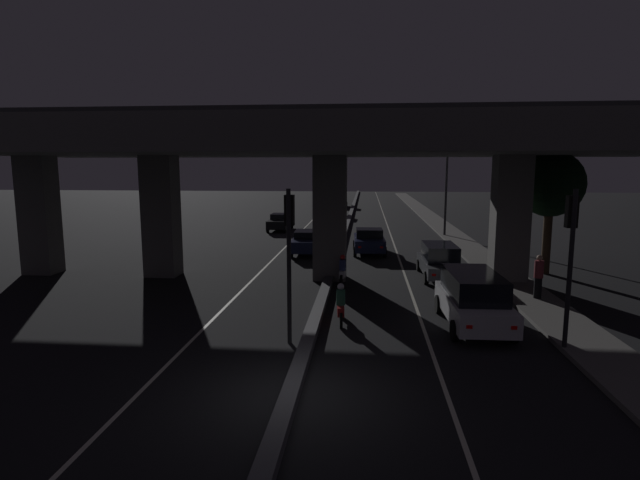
{
  "coord_description": "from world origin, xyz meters",
  "views": [
    {
      "loc": [
        1.75,
        -11.49,
        5.57
      ],
      "look_at": [
        -0.73,
        15.37,
        1.57
      ],
      "focal_mm": 28.0,
      "sensor_mm": 36.0,
      "label": 1
    }
  ],
  "objects": [
    {
      "name": "car_black_second_oncoming",
      "position": [
        -5.72,
        31.4,
        0.75
      ],
      "size": [
        1.86,
        4.5,
        1.47
      ],
      "rotation": [
        0.0,
        0.0,
        -1.57
      ],
      "color": "black",
      "rests_on": "ground_plane"
    },
    {
      "name": "car_grey_fourth_oncoming",
      "position": [
        -1.85,
        57.35,
        0.95
      ],
      "size": [
        1.98,
        4.31,
        1.83
      ],
      "rotation": [
        0.0,
        0.0,
        -1.59
      ],
      "color": "#515459",
      "rests_on": "ground_plane"
    },
    {
      "name": "traffic_light_left_of_median",
      "position": [
        -0.61,
        3.69,
        3.34
      ],
      "size": [
        0.3,
        0.49,
        4.9
      ],
      "color": "black",
      "rests_on": "ground_plane"
    },
    {
      "name": "roadside_tree_kerbside_near",
      "position": [
        11.13,
        15.09,
        4.64
      ],
      "size": [
        3.38,
        3.38,
        6.38
      ],
      "color": "#38281C",
      "rests_on": "ground_plane"
    },
    {
      "name": "car_black_third_oncoming",
      "position": [
        -2.19,
        44.75,
        1.01
      ],
      "size": [
        1.98,
        4.47,
        1.93
      ],
      "rotation": [
        0.0,
        0.0,
        -1.61
      ],
      "color": "black",
      "rests_on": "ground_plane"
    },
    {
      "name": "car_dark_blue_third",
      "position": [
        1.99,
        20.43,
        0.8
      ],
      "size": [
        2.16,
        4.16,
        1.6
      ],
      "rotation": [
        0.0,
        0.0,
        1.61
      ],
      "color": "#141938",
      "rests_on": "ground_plane"
    },
    {
      "name": "traffic_light_right_of_median",
      "position": [
        7.79,
        3.69,
        3.36
      ],
      "size": [
        0.3,
        0.49,
        4.92
      ],
      "color": "black",
      "rests_on": "ground_plane"
    },
    {
      "name": "car_grey_second",
      "position": [
        5.49,
        13.65,
        0.87
      ],
      "size": [
        1.94,
        4.73,
        1.69
      ],
      "rotation": [
        0.0,
        0.0,
        1.58
      ],
      "color": "#515459",
      "rests_on": "ground_plane"
    },
    {
      "name": "street_lamp",
      "position": [
        7.69,
        28.62,
        5.19
      ],
      "size": [
        2.54,
        0.32,
        8.83
      ],
      "color": "#2D2D30",
      "rests_on": "ground_plane"
    },
    {
      "name": "ground_plane",
      "position": [
        0.0,
        0.0,
        0.0
      ],
      "size": [
        200.0,
        200.0,
        0.0
      ],
      "primitive_type": "plane",
      "color": "black"
    },
    {
      "name": "elevated_overpass",
      "position": [
        -0.28,
        12.85,
        6.59
      ],
      "size": [
        34.22,
        12.63,
        8.49
      ],
      "color": "#5B5956",
      "rests_on": "ground_plane"
    },
    {
      "name": "car_white_lead",
      "position": [
        5.53,
        5.86,
        1.01
      ],
      "size": [
        2.14,
        4.81,
        1.9
      ],
      "rotation": [
        0.0,
        0.0,
        1.59
      ],
      "color": "silver",
      "rests_on": "ground_plane"
    },
    {
      "name": "motorcycle_red_filtering_near",
      "position": [
        0.9,
        5.85,
        0.61
      ],
      "size": [
        0.34,
        1.88,
        1.44
      ],
      "rotation": [
        0.0,
        0.0,
        1.65
      ],
      "color": "black",
      "rests_on": "ground_plane"
    },
    {
      "name": "sidewalk_right",
      "position": [
        8.73,
        28.0,
        0.08
      ],
      "size": [
        2.08,
        126.0,
        0.16
      ],
      "primitive_type": "cube",
      "color": "#5B5956",
      "rests_on": "ground_plane"
    },
    {
      "name": "motorcycle_white_filtering_mid",
      "position": [
        0.68,
        11.86,
        0.6
      ],
      "size": [
        0.34,
        1.84,
        1.4
      ],
      "rotation": [
        0.0,
        0.0,
        1.51
      ],
      "color": "black",
      "rests_on": "ground_plane"
    },
    {
      "name": "lane_line_left_inner",
      "position": [
        -3.8,
        35.0,
        0.0
      ],
      "size": [
        0.12,
        126.0,
        0.0
      ],
      "primitive_type": "cube",
      "color": "beige",
      "rests_on": "ground_plane"
    },
    {
      "name": "lane_line_right_inner",
      "position": [
        3.8,
        35.0,
        0.0
      ],
      "size": [
        0.12,
        126.0,
        0.0
      ],
      "primitive_type": "cube",
      "color": "beige",
      "rests_on": "ground_plane"
    },
    {
      "name": "median_divider",
      "position": [
        0.0,
        35.0,
        0.14
      ],
      "size": [
        0.42,
        126.0,
        0.28
      ],
      "primitive_type": "cube",
      "color": "#4C4C51",
      "rests_on": "ground_plane"
    },
    {
      "name": "pedestrian_on_sidewalk",
      "position": [
        8.89,
        9.38,
        1.07
      ],
      "size": [
        0.37,
        0.37,
        1.81
      ],
      "color": "black",
      "rests_on": "sidewalk_right"
    },
    {
      "name": "car_dark_blue_lead_oncoming",
      "position": [
        -1.96,
        20.0,
        0.77
      ],
      "size": [
        2.13,
        4.26,
        1.46
      ],
      "rotation": [
        0.0,
        0.0,
        -1.53
      ],
      "color": "#141938",
      "rests_on": "ground_plane"
    }
  ]
}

